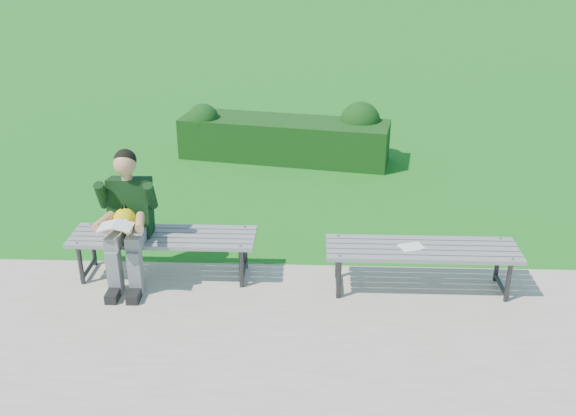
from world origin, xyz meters
TOP-DOWN VIEW (x-y plane):
  - ground at (0.00, 0.00)m, footprint 80.00×80.00m
  - walkway at (0.00, -1.75)m, footprint 30.00×3.50m
  - hedge at (0.08, 3.34)m, footprint 3.17×1.32m
  - bench_left at (-1.00, -0.27)m, footprint 1.80×0.50m
  - bench_right at (1.49, -0.43)m, footprint 1.80×0.50m
  - seated_boy at (-1.30, -0.36)m, footprint 0.56×0.76m
  - paper_sheet at (1.39, -0.43)m, footprint 0.26×0.23m

SIDE VIEW (x-z plane):
  - ground at x=0.00m, z-range 0.00..0.00m
  - walkway at x=0.00m, z-range 0.00..0.02m
  - hedge at x=0.08m, z-range -0.08..0.78m
  - bench_left at x=-1.00m, z-range 0.19..0.64m
  - bench_right at x=1.49m, z-range 0.19..0.64m
  - paper_sheet at x=1.39m, z-range 0.47..0.48m
  - seated_boy at x=-1.30m, z-range 0.06..1.37m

